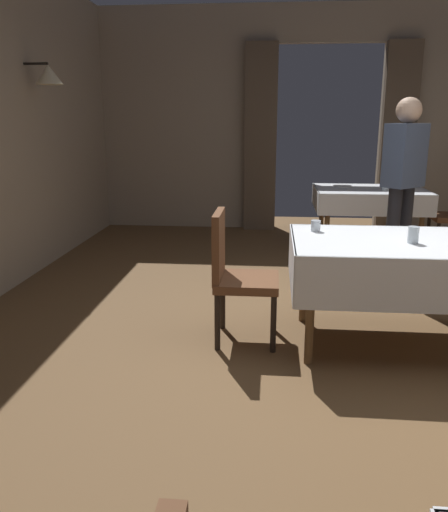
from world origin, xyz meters
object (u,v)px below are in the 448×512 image
dining_table_far (370,197)px  person_diner_standing_aside (403,178)px  glass_mid_a (413,235)px  dining_table_mid (400,255)px  chair_mid_left (235,271)px  glass_far_b (385,186)px  plate_far_a (342,186)px  glass_mid_b (316,226)px

dining_table_far → person_diner_standing_aside: bearing=-88.9°
glass_mid_a → dining_table_mid: bearing=124.5°
chair_mid_left → glass_mid_a: chair_mid_left is taller
dining_table_mid → chair_mid_left: 1.13m
person_diner_standing_aside → dining_table_mid: bearing=-102.4°
chair_mid_left → glass_far_b: bearing=59.5°
dining_table_mid → plate_far_a: size_ratio=6.68×
dining_table_mid → person_diner_standing_aside: size_ratio=0.85×
dining_table_mid → chair_mid_left: (-1.12, -0.03, -0.13)m
dining_table_mid → glass_far_b: size_ratio=15.22×
dining_table_far → glass_far_b: size_ratio=13.06×
glass_mid_a → person_diner_standing_aside: size_ratio=0.06×
glass_far_b → person_diner_standing_aside: 1.27m
chair_mid_left → person_diner_standing_aside: 1.98m
dining_table_far → glass_mid_a: 2.74m
dining_table_far → chair_mid_left: (-1.37, -2.69, -0.14)m
glass_mid_a → plate_far_a: size_ratio=0.50×
glass_mid_a → glass_far_b: (0.33, 2.60, -0.01)m
dining_table_mid → glass_mid_b: (-0.56, 0.24, 0.14)m
chair_mid_left → plate_far_a: (1.07, 2.85, 0.24)m
dining_table_far → glass_mid_a: bearing=-94.2°
dining_table_far → glass_mid_b: size_ratio=15.72×
chair_mid_left → plate_far_a: size_ratio=4.23×
glass_mid_b → person_diner_standing_aside: (0.84, 1.04, 0.23)m
dining_table_mid → person_diner_standing_aside: (0.28, 1.28, 0.38)m
chair_mid_left → glass_mid_a: bearing=-2.1°
dining_table_far → person_diner_standing_aside: size_ratio=0.73×
person_diner_standing_aside → plate_far_a: bearing=102.0°
glass_mid_b → glass_far_b: size_ratio=0.83×
glass_mid_a → plate_far_a: bearing=92.0°
glass_mid_b → person_diner_standing_aside: size_ratio=0.05×
dining_table_far → glass_mid_b: (-0.81, -2.42, 0.13)m
glass_mid_a → chair_mid_left: bearing=177.9°
dining_table_mid → glass_far_b: 2.55m
person_diner_standing_aside → glass_far_b: bearing=85.2°
chair_mid_left → glass_mid_b: (0.56, 0.27, 0.27)m
glass_mid_a → glass_far_b: glass_mid_a is taller
plate_far_a → person_diner_standing_aside: person_diner_standing_aside is taller
glass_far_b → dining_table_mid: bearing=-98.7°
dining_table_mid → plate_far_a: 2.82m
dining_table_mid → glass_mid_a: 0.18m
dining_table_far → person_diner_standing_aside: 1.42m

